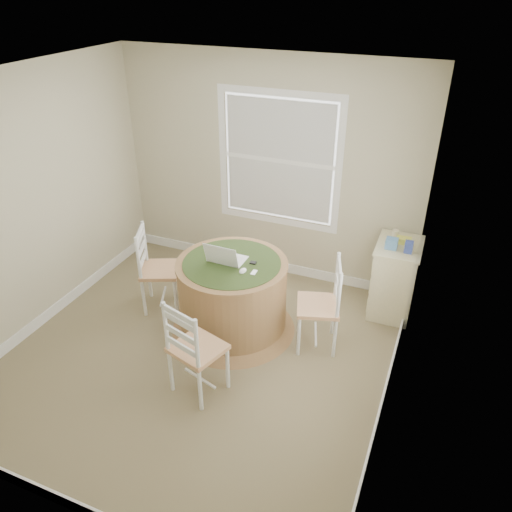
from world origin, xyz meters
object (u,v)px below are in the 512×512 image
at_px(corner_chest, 394,278).
at_px(round_table, 233,293).
at_px(chair_right, 318,305).
at_px(laptop, 226,258).
at_px(chair_left, 160,270).
at_px(chair_near, 198,348).

bearing_deg(corner_chest, round_table, -148.18).
bearing_deg(chair_right, laptop, -102.95).
bearing_deg(round_table, chair_left, 173.10).
xyz_separation_m(chair_near, corner_chest, (1.39, 1.88, -0.06)).
distance_m(chair_near, corner_chest, 2.33).
xyz_separation_m(chair_left, chair_near, (0.99, -0.99, 0.00)).
distance_m(chair_left, laptop, 0.91).
relative_size(round_table, chair_left, 1.37).
xyz_separation_m(round_table, corner_chest, (1.48, 0.96, -0.02)).
bearing_deg(chair_left, round_table, -117.66).
relative_size(chair_left, chair_right, 1.00).
bearing_deg(corner_chest, laptop, -149.54).
bearing_deg(chair_right, chair_left, -106.79).
xyz_separation_m(round_table, laptop, (-0.06, 0.01, 0.40)).
bearing_deg(chair_right, chair_near, -55.41).
xyz_separation_m(chair_right, corner_chest, (0.60, 0.88, -0.06)).
relative_size(round_table, chair_right, 1.37).
bearing_deg(laptop, corner_chest, -147.39).
xyz_separation_m(chair_left, chair_right, (1.78, 0.02, 0.00)).
xyz_separation_m(round_table, chair_right, (0.88, 0.08, 0.04)).
relative_size(chair_near, chair_right, 1.00).
bearing_deg(laptop, chair_left, -2.75).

